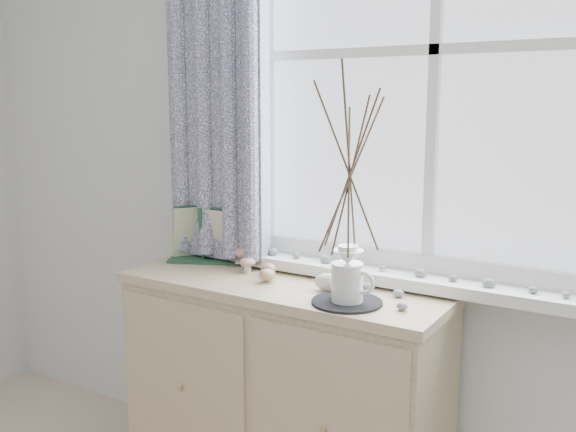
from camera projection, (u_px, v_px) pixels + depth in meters
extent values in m
cube|color=silver|center=(354.00, 152.00, 2.33)|extent=(4.00, 0.04, 2.60)
cube|color=silver|center=(437.00, 50.00, 2.11)|extent=(1.30, 0.01, 1.40)
cube|color=white|center=(421.00, 281.00, 2.18)|extent=(1.45, 0.16, 0.04)
cube|color=black|center=(216.00, 50.00, 2.42)|extent=(0.44, 0.06, 1.61)
cube|color=#CCBE8F|center=(284.00, 398.00, 2.36)|extent=(1.17, 0.43, 0.81)
cube|color=#CCBE8F|center=(283.00, 286.00, 2.29)|extent=(1.20, 0.45, 0.03)
cube|color=#C8B28A|center=(183.00, 402.00, 2.33)|extent=(0.55, 0.01, 0.75)
cylinder|color=silver|center=(245.00, 259.00, 2.49)|extent=(0.03, 0.03, 0.06)
ellipsoid|color=#911604|center=(245.00, 252.00, 2.48)|extent=(0.09, 0.09, 0.05)
cylinder|color=silver|center=(247.00, 268.00, 2.40)|extent=(0.03, 0.03, 0.04)
ellipsoid|color=#911604|center=(247.00, 262.00, 2.40)|extent=(0.06, 0.06, 0.03)
ellipsoid|color=tan|center=(267.00, 275.00, 2.27)|extent=(0.05, 0.04, 0.07)
ellipsoid|color=tan|center=(269.00, 269.00, 2.35)|extent=(0.05, 0.04, 0.07)
cylinder|color=black|center=(347.00, 302.00, 2.04)|extent=(0.23, 0.23, 0.01)
cylinder|color=silver|center=(347.00, 282.00, 2.03)|extent=(0.10, 0.10, 0.12)
cone|color=silver|center=(348.00, 257.00, 2.01)|extent=(0.10, 0.10, 0.04)
cylinder|color=silver|center=(348.00, 250.00, 2.01)|extent=(0.06, 0.06, 0.03)
torus|color=silver|center=(363.00, 283.00, 2.00)|extent=(0.08, 0.01, 0.08)
ellipsoid|color=gray|center=(335.00, 297.00, 2.06)|extent=(0.04, 0.03, 0.03)
ellipsoid|color=gray|center=(368.00, 287.00, 2.18)|extent=(0.04, 0.03, 0.03)
ellipsoid|color=gray|center=(402.00, 306.00, 1.97)|extent=(0.04, 0.03, 0.03)
ellipsoid|color=gray|center=(341.00, 279.00, 2.27)|extent=(0.04, 0.03, 0.03)
ellipsoid|color=gray|center=(399.00, 294.00, 2.10)|extent=(0.04, 0.03, 0.03)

